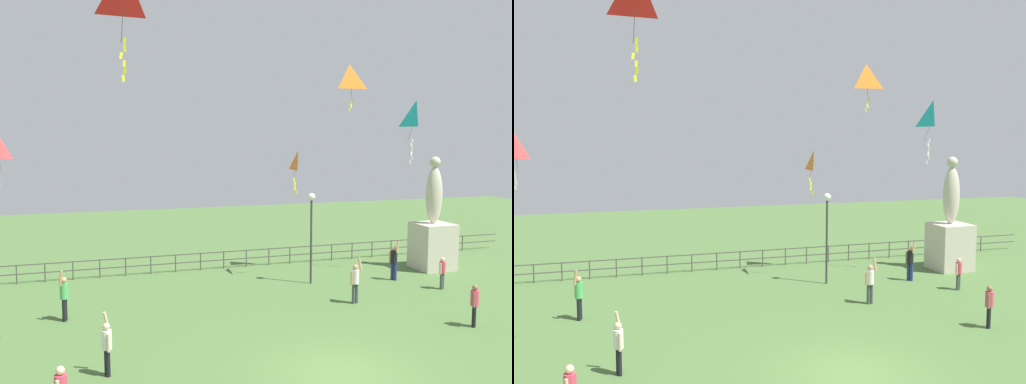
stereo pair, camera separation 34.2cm
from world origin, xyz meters
The scene contains 14 objects.
ground_plane centered at (0.00, 0.00, 0.00)m, with size 80.00×80.00×0.00m, color #4C7038.
statue_monument centered at (10.76, 10.50, 1.82)m, with size 1.90×1.90×6.05m.
lamppost centered at (3.30, 9.72, 3.21)m, with size 0.36×0.36×4.41m.
person_0 centered at (7.47, 9.03, 1.01)m, with size 0.36×0.54×2.01m.
person_1 centered at (8.72, 6.89, 0.86)m, with size 0.41×0.28×1.50m.
person_2 centered at (3.78, 6.15, 0.99)m, with size 0.54×0.31×1.98m.
person_3 centered at (-6.67, 1.98, 0.95)m, with size 0.30×0.51×1.89m.
person_4 centered at (6.61, 2.14, 0.92)m, with size 0.37×0.37×1.60m.
person_6 centered at (-7.96, 7.60, 1.02)m, with size 0.35×0.52×2.03m.
kite_0 centered at (9.23, 10.10, 8.13)m, with size 0.87×1.10×3.21m.
kite_1 centered at (5.94, 11.10, 10.04)m, with size 1.14×0.61×2.39m.
kite_3 centered at (3.08, 10.94, 5.87)m, with size 0.46×1.11×2.20m.
kite_4 centered at (-10.81, 13.68, 6.49)m, with size 0.92×1.10×2.53m.
waterfront_railing centered at (-0.42, 14.00, 0.62)m, with size 36.04×0.06×0.95m.
Camera 2 is at (-7.07, -14.57, 7.06)m, focal length 38.87 mm.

